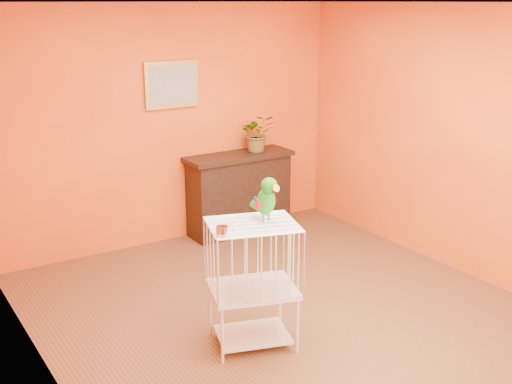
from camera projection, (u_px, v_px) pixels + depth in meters
ground at (290, 315)px, 5.55m from camera, size 4.50×4.50×0.00m
room_shell at (294, 135)px, 5.10m from camera, size 4.50×4.50×4.50m
console_cabinet at (239, 193)px, 7.42m from camera, size 1.26×0.45×0.94m
potted_plant at (257, 137)px, 7.38m from camera, size 0.51×0.54×0.34m
framed_picture at (172, 85)px, 6.84m from camera, size 0.62×0.04×0.50m
birdcage at (253, 283)px, 4.94m from camera, size 0.77×0.68×1.01m
feed_cup at (222, 231)px, 4.56m from camera, size 0.09×0.09×0.06m
parrot at (266, 198)px, 4.82m from camera, size 0.17×0.31×0.35m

